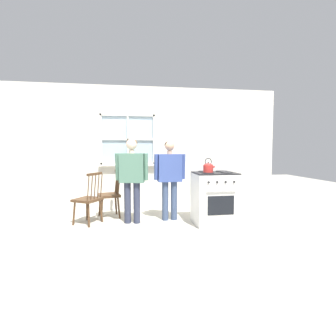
# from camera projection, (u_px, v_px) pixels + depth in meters

# --- Properties ---
(ground_plane) EXTENTS (16.00, 16.00, 0.00)m
(ground_plane) POSITION_uv_depth(u_px,v_px,m) (142.00, 227.00, 4.50)
(ground_plane) COLOR #B2AD9E
(wall_back) EXTENTS (6.40, 0.16, 2.70)m
(wall_back) POSITION_uv_depth(u_px,v_px,m) (138.00, 149.00, 5.78)
(wall_back) COLOR silver
(wall_back) RESTS_ON ground_plane
(chair_by_window) EXTENTS (0.48, 0.49, 0.93)m
(chair_by_window) POSITION_uv_depth(u_px,v_px,m) (110.00, 195.00, 5.14)
(chair_by_window) COLOR #4C331E
(chair_by_window) RESTS_ON ground_plane
(chair_near_wall) EXTENTS (0.56, 0.57, 0.93)m
(chair_near_wall) POSITION_uv_depth(u_px,v_px,m) (88.00, 200.00, 4.68)
(chair_near_wall) COLOR #4C331E
(chair_near_wall) RESTS_ON ground_plane
(person_elderly_left) EXTENTS (0.60, 0.28, 1.52)m
(person_elderly_left) POSITION_uv_depth(u_px,v_px,m) (132.00, 172.00, 4.68)
(person_elderly_left) COLOR #2D3347
(person_elderly_left) RESTS_ON ground_plane
(person_teen_center) EXTENTS (0.60, 0.23, 1.49)m
(person_teen_center) POSITION_uv_depth(u_px,v_px,m) (170.00, 173.00, 4.89)
(person_teen_center) COLOR #384766
(person_teen_center) RESTS_ON ground_plane
(stove) EXTENTS (0.74, 0.68, 1.08)m
(stove) POSITION_uv_depth(u_px,v_px,m) (215.00, 197.00, 4.70)
(stove) COLOR white
(stove) RESTS_ON ground_plane
(kettle) EXTENTS (0.21, 0.17, 0.25)m
(kettle) POSITION_uv_depth(u_px,v_px,m) (208.00, 167.00, 4.50)
(kettle) COLOR red
(kettle) RESTS_ON stove
(potted_plant) EXTENTS (0.15, 0.15, 0.27)m
(potted_plant) POSITION_uv_depth(u_px,v_px,m) (125.00, 161.00, 5.66)
(potted_plant) COLOR beige
(potted_plant) RESTS_ON wall_back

